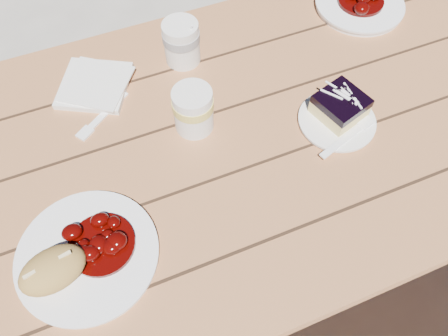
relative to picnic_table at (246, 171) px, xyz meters
name	(u,v)px	position (x,y,z in m)	size (l,w,h in m)	color
ground	(239,255)	(0.00, 0.00, -0.59)	(60.00, 60.00, 0.00)	#9F998F
picnic_table	(246,171)	(0.00, 0.00, 0.00)	(2.00, 1.55, 0.75)	brown
main_plate	(88,256)	(-0.39, -0.15, 0.17)	(0.25, 0.25, 0.02)	white
goulash_stew	(100,241)	(-0.36, -0.14, 0.20)	(0.12, 0.12, 0.04)	#410402
bread_roll	(53,270)	(-0.44, -0.17, 0.21)	(0.12, 0.08, 0.06)	#A98341
dessert_plate	(337,121)	(0.19, -0.05, 0.17)	(0.16, 0.16, 0.01)	white
blueberry_cake	(340,106)	(0.20, -0.03, 0.20)	(0.12, 0.12, 0.05)	#F6E086
fork_dessert	(342,141)	(0.17, -0.10, 0.17)	(0.03, 0.16, 0.01)	white
coffee_cup	(182,43)	(-0.06, 0.26, 0.21)	(0.08, 0.08, 0.10)	white
napkin_stack	(95,85)	(-0.28, 0.26, 0.17)	(0.15, 0.15, 0.01)	white
fork_table	(108,110)	(-0.27, 0.18, 0.16)	(0.03, 0.16, 0.01)	white
second_plate	(359,5)	(0.44, 0.27, 0.17)	(0.23, 0.23, 0.02)	white
second_cup	(193,110)	(-0.10, 0.06, 0.21)	(0.08, 0.08, 0.10)	white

